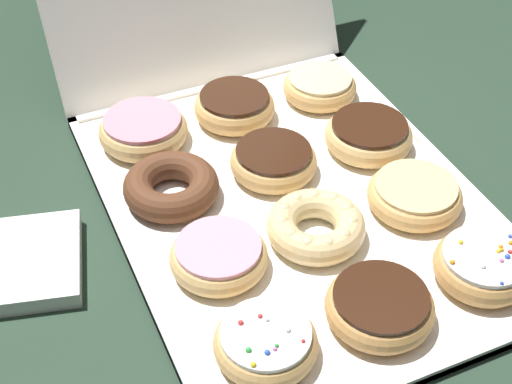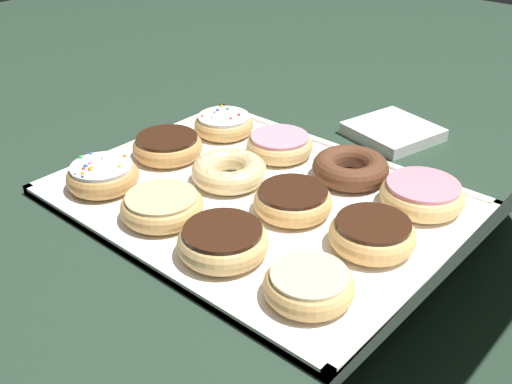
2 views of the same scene
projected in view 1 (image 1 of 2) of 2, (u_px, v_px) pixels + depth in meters
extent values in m
plane|color=#233828|center=(295.00, 209.00, 0.97)|extent=(3.00, 3.00, 0.00)
cube|color=white|center=(295.00, 206.00, 0.96)|extent=(0.44, 0.57, 0.01)
cube|color=white|center=(418.00, 377.00, 0.77)|extent=(0.44, 0.01, 0.01)
cube|color=white|center=(213.00, 90.00, 1.15)|extent=(0.44, 0.01, 0.01)
cube|color=white|center=(131.00, 254.00, 0.90)|extent=(0.01, 0.57, 0.01)
cube|color=white|center=(439.00, 161.00, 1.03)|extent=(0.01, 0.57, 0.01)
torus|color=tan|center=(266.00, 343.00, 0.78)|extent=(0.11, 0.11, 0.03)
cylinder|color=white|center=(266.00, 334.00, 0.77)|extent=(0.09, 0.09, 0.01)
sphere|color=blue|center=(267.00, 353.00, 0.74)|extent=(0.01, 0.01, 0.01)
sphere|color=red|center=(303.00, 341.00, 0.76)|extent=(0.00, 0.00, 0.00)
sphere|color=yellow|center=(253.00, 365.00, 0.73)|extent=(0.01, 0.01, 0.01)
sphere|color=pink|center=(275.00, 349.00, 0.75)|extent=(0.00, 0.00, 0.00)
sphere|color=white|center=(267.00, 320.00, 0.78)|extent=(0.00, 0.00, 0.00)
sphere|color=green|center=(248.00, 350.00, 0.75)|extent=(0.01, 0.01, 0.01)
sphere|color=red|center=(241.00, 323.00, 0.77)|extent=(0.01, 0.01, 0.01)
sphere|color=green|center=(277.00, 346.00, 0.75)|extent=(0.00, 0.00, 0.00)
sphere|color=white|center=(288.00, 330.00, 0.77)|extent=(0.01, 0.01, 0.01)
sphere|color=red|center=(260.00, 316.00, 0.78)|extent=(0.01, 0.01, 0.01)
torus|color=tan|center=(376.00, 308.00, 0.81)|extent=(0.12, 0.12, 0.04)
cylinder|color=#381E11|center=(378.00, 298.00, 0.80)|extent=(0.10, 0.10, 0.01)
torus|color=tan|center=(482.00, 267.00, 0.85)|extent=(0.11, 0.11, 0.04)
cylinder|color=white|center=(485.00, 256.00, 0.84)|extent=(0.09, 0.09, 0.01)
sphere|color=blue|center=(502.00, 283.00, 0.81)|extent=(0.00, 0.00, 0.00)
sphere|color=orange|center=(502.00, 250.00, 0.84)|extent=(0.00, 0.00, 0.00)
sphere|color=orange|center=(501.00, 247.00, 0.85)|extent=(0.01, 0.01, 0.01)
sphere|color=pink|center=(502.00, 261.00, 0.83)|extent=(0.01, 0.01, 0.01)
sphere|color=blue|center=(507.00, 257.00, 0.84)|extent=(0.01, 0.01, 0.01)
sphere|color=yellow|center=(461.00, 242.00, 0.85)|extent=(0.01, 0.01, 0.01)
sphere|color=white|center=(483.00, 267.00, 0.83)|extent=(0.01, 0.01, 0.01)
sphere|color=orange|center=(452.00, 262.00, 0.83)|extent=(0.01, 0.01, 0.01)
sphere|color=yellow|center=(498.00, 251.00, 0.84)|extent=(0.01, 0.01, 0.01)
sphere|color=red|center=(510.00, 252.00, 0.84)|extent=(0.00, 0.00, 0.00)
sphere|color=blue|center=(510.00, 236.00, 0.86)|extent=(0.00, 0.00, 0.00)
sphere|color=orange|center=(511.00, 243.00, 0.85)|extent=(0.01, 0.01, 0.01)
torus|color=#E5B770|center=(219.00, 257.00, 0.87)|extent=(0.11, 0.11, 0.03)
cylinder|color=pink|center=(218.00, 247.00, 0.86)|extent=(0.10, 0.10, 0.01)
torus|color=#EACC8C|center=(316.00, 226.00, 0.90)|extent=(0.12, 0.12, 0.04)
sphere|color=#EACC8C|center=(347.00, 211.00, 0.91)|extent=(0.02, 0.02, 0.02)
sphere|color=#EACC8C|center=(333.00, 201.00, 0.92)|extent=(0.02, 0.02, 0.02)
sphere|color=#EACC8C|center=(315.00, 197.00, 0.93)|extent=(0.02, 0.02, 0.02)
sphere|color=#EACC8C|center=(296.00, 200.00, 0.92)|extent=(0.02, 0.02, 0.02)
sphere|color=#EACC8C|center=(284.00, 210.00, 0.91)|extent=(0.02, 0.02, 0.02)
sphere|color=#EACC8C|center=(282.00, 223.00, 0.89)|extent=(0.02, 0.02, 0.02)
sphere|color=#EACC8C|center=(290.00, 236.00, 0.88)|extent=(0.02, 0.02, 0.02)
sphere|color=#EACC8C|center=(308.00, 244.00, 0.87)|extent=(0.02, 0.02, 0.02)
sphere|color=#EACC8C|center=(328.00, 244.00, 0.87)|extent=(0.02, 0.02, 0.02)
sphere|color=#EACC8C|center=(344.00, 237.00, 0.88)|extent=(0.02, 0.02, 0.02)
sphere|color=#EACC8C|center=(351.00, 224.00, 0.89)|extent=(0.02, 0.02, 0.02)
torus|color=tan|center=(415.00, 196.00, 0.95)|extent=(0.12, 0.12, 0.03)
cylinder|color=#EACC8C|center=(416.00, 186.00, 0.93)|extent=(0.10, 0.10, 0.01)
torus|color=#59331E|center=(171.00, 186.00, 0.96)|extent=(0.12, 0.12, 0.04)
torus|color=tan|center=(274.00, 161.00, 0.99)|extent=(0.11, 0.11, 0.03)
cylinder|color=#381E11|center=(274.00, 151.00, 0.98)|extent=(0.10, 0.10, 0.01)
torus|color=#E5B770|center=(368.00, 136.00, 1.03)|extent=(0.12, 0.12, 0.04)
cylinder|color=#381E11|center=(370.00, 125.00, 1.02)|extent=(0.10, 0.10, 0.01)
torus|color=#E5B770|center=(143.00, 131.00, 1.04)|extent=(0.12, 0.12, 0.04)
cylinder|color=pink|center=(142.00, 120.00, 1.03)|extent=(0.10, 0.10, 0.01)
torus|color=tan|center=(237.00, 106.00, 1.08)|extent=(0.11, 0.11, 0.04)
cylinder|color=#381E11|center=(237.00, 96.00, 1.07)|extent=(0.10, 0.10, 0.01)
torus|color=tan|center=(320.00, 87.00, 1.12)|extent=(0.11, 0.11, 0.03)
cylinder|color=beige|center=(320.00, 78.00, 1.11)|extent=(0.09, 0.09, 0.01)
cube|color=white|center=(19.00, 263.00, 0.88)|extent=(0.17, 0.17, 0.02)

